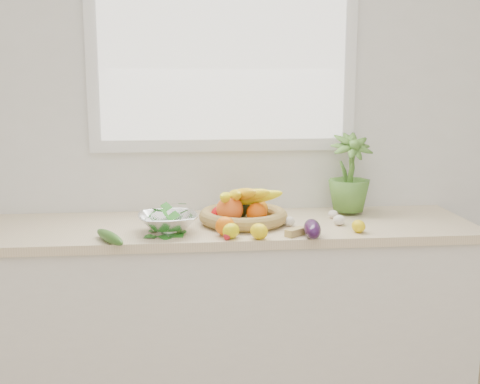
{
  "coord_description": "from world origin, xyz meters",
  "views": [
    {
      "loc": [
        -0.21,
        -0.71,
        1.56
      ],
      "look_at": [
        0.05,
        1.93,
        1.05
      ],
      "focal_mm": 45.0,
      "sensor_mm": 36.0,
      "label": 1
    }
  ],
  "objects": [
    {
      "name": "garlic_b",
      "position": [
        0.5,
        2.01,
        0.92
      ],
      "size": [
        0.06,
        0.06,
        0.04
      ],
      "primitive_type": "ellipsoid",
      "rotation": [
        0.0,
        0.0,
        0.38
      ],
      "color": "white",
      "rests_on": "countertop"
    },
    {
      "name": "garlic_a",
      "position": [
        0.27,
        1.88,
        0.92
      ],
      "size": [
        0.07,
        0.07,
        0.04
      ],
      "primitive_type": "ellipsoid",
      "rotation": [
        0.0,
        0.0,
        -0.38
      ],
      "color": "silver",
      "rests_on": "countertop"
    },
    {
      "name": "ginger",
      "position": [
        0.26,
        1.71,
        0.92
      ],
      "size": [
        0.1,
        0.09,
        0.03
      ],
      "primitive_type": "cube",
      "rotation": [
        0.0,
        0.0,
        0.69
      ],
      "color": "tan",
      "rests_on": "countertop"
    },
    {
      "name": "apple",
      "position": [
        -0.04,
        1.94,
        0.94
      ],
      "size": [
        0.1,
        0.1,
        0.08
      ],
      "primitive_type": "sphere",
      "rotation": [
        0.0,
        0.0,
        0.23
      ],
      "color": "red",
      "rests_on": "countertop"
    },
    {
      "name": "colander_with_spinach",
      "position": [
        -0.27,
        1.81,
        0.97
      ],
      "size": [
        0.28,
        0.28,
        0.13
      ],
      "color": "silver",
      "rests_on": "countertop"
    },
    {
      "name": "window_frame",
      "position": [
        0.0,
        2.23,
        1.75
      ],
      "size": [
        1.3,
        0.03,
        1.1
      ],
      "primitive_type": "cube",
      "color": "white",
      "rests_on": "back_wall"
    },
    {
      "name": "countertop",
      "position": [
        0.0,
        1.95,
        0.88
      ],
      "size": [
        2.24,
        0.62,
        0.04
      ],
      "primitive_type": "cube",
      "color": "beige",
      "rests_on": "counter_cabinet"
    },
    {
      "name": "lemon_c",
      "position": [
        0.54,
        1.74,
        0.93
      ],
      "size": [
        0.07,
        0.08,
        0.05
      ],
      "primitive_type": "ellipsoid",
      "rotation": [
        0.0,
        0.0,
        0.3
      ],
      "color": "yellow",
      "rests_on": "countertop"
    },
    {
      "name": "window_pane",
      "position": [
        0.0,
        2.21,
        1.75
      ],
      "size": [
        1.18,
        0.01,
        0.98
      ],
      "primitive_type": "cube",
      "color": "white",
      "rests_on": "window_frame"
    },
    {
      "name": "back_wall",
      "position": [
        0.0,
        2.25,
        1.35
      ],
      "size": [
        4.5,
        0.02,
        2.7
      ],
      "primitive_type": "cube",
      "color": "white",
      "rests_on": "ground"
    },
    {
      "name": "cucumber",
      "position": [
        -0.51,
        1.68,
        0.92
      ],
      "size": [
        0.16,
        0.24,
        0.05
      ],
      "primitive_type": "ellipsoid",
      "rotation": [
        0.0,
        0.0,
        0.51
      ],
      "color": "#204E17",
      "rests_on": "countertop"
    },
    {
      "name": "eggplant",
      "position": [
        0.33,
        1.67,
        0.94
      ],
      "size": [
        0.09,
        0.19,
        0.08
      ],
      "primitive_type": "ellipsoid",
      "rotation": [
        0.0,
        0.0,
        -0.11
      ],
      "color": "#2B0E35",
      "rests_on": "countertop"
    },
    {
      "name": "radish",
      "position": [
        -0.03,
        1.67,
        0.91
      ],
      "size": [
        0.04,
        0.04,
        0.03
      ],
      "primitive_type": "sphere",
      "rotation": [
        0.0,
        0.0,
        -0.21
      ],
      "color": "red",
      "rests_on": "countertop"
    },
    {
      "name": "counter_cabinet",
      "position": [
        0.0,
        1.95,
        0.43
      ],
      "size": [
        2.2,
        0.58,
        0.86
      ],
      "primitive_type": "cube",
      "color": "silver",
      "rests_on": "ground"
    },
    {
      "name": "potted_herb",
      "position": [
        0.6,
        2.1,
        1.1
      ],
      "size": [
        0.24,
        0.24,
        0.38
      ],
      "primitive_type": "imported",
      "rotation": [
        0.0,
        0.0,
        0.16
      ],
      "color": "#4D7F2E",
      "rests_on": "countertop"
    },
    {
      "name": "lemon_b",
      "position": [
        -0.01,
        1.69,
        0.93
      ],
      "size": [
        0.1,
        0.1,
        0.06
      ],
      "primitive_type": "ellipsoid",
      "rotation": [
        0.0,
        0.0,
        -0.68
      ],
      "color": "yellow",
      "rests_on": "countertop"
    },
    {
      "name": "garlic_c",
      "position": [
        0.5,
        1.87,
        0.92
      ],
      "size": [
        0.06,
        0.06,
        0.05
      ],
      "primitive_type": "ellipsoid",
      "rotation": [
        0.0,
        0.0,
        -0.15
      ],
      "color": "white",
      "rests_on": "countertop"
    },
    {
      "name": "lemon_a",
      "position": [
        0.1,
        1.67,
        0.93
      ],
      "size": [
        0.1,
        0.11,
        0.07
      ],
      "primitive_type": "ellipsoid",
      "rotation": [
        0.0,
        0.0,
        0.58
      ],
      "color": "yellow",
      "rests_on": "countertop"
    },
    {
      "name": "orange_loose",
      "position": [
        -0.03,
        1.74,
        0.94
      ],
      "size": [
        0.08,
        0.08,
        0.08
      ],
      "primitive_type": "sphere",
      "rotation": [
        0.0,
        0.0,
        -0.0
      ],
      "color": "orange",
      "rests_on": "countertop"
    },
    {
      "name": "fruit_basket",
      "position": [
        0.06,
        1.95,
        0.96
      ],
      "size": [
        0.53,
        0.53,
        0.2
      ],
      "color": "#AA8B4B",
      "rests_on": "countertop"
    }
  ]
}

